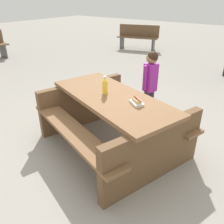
{
  "coord_description": "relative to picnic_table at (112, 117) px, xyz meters",
  "views": [
    {
      "loc": [
        1.57,
        -2.14,
        1.89
      ],
      "look_at": [
        0.0,
        0.0,
        0.52
      ],
      "focal_mm": 37.18,
      "sensor_mm": 36.0,
      "label": 1
    }
  ],
  "objects": [
    {
      "name": "soda_bottle",
      "position": [
        -0.12,
        0.01,
        0.41
      ],
      "size": [
        0.07,
        0.07,
        0.23
      ],
      "color": "yellow",
      "rests_on": "picnic_table"
    },
    {
      "name": "hotdog_tray",
      "position": [
        0.37,
        -0.02,
        0.34
      ],
      "size": [
        0.21,
        0.19,
        0.08
      ],
      "color": "white",
      "rests_on": "picnic_table"
    },
    {
      "name": "ground_plane",
      "position": [
        0.0,
        0.0,
        -0.44
      ],
      "size": [
        30.0,
        30.0,
        0.0
      ],
      "primitive_type": "plane",
      "color": "gray",
      "rests_on": "ground"
    },
    {
      "name": "child_in_coat",
      "position": [
        0.03,
        0.97,
        0.28
      ],
      "size": [
        0.21,
        0.27,
        1.13
      ],
      "color": "#3F334C",
      "rests_on": "ground"
    },
    {
      "name": "picnic_table",
      "position": [
        0.0,
        0.0,
        0.0
      ],
      "size": [
        2.15,
        1.89,
        0.75
      ],
      "color": "brown",
      "rests_on": "ground"
    },
    {
      "name": "park_bench_near",
      "position": [
        -2.93,
        5.64,
        0.0
      ],
      "size": [
        1.55,
        0.81,
        0.85
      ],
      "color": "brown",
      "rests_on": "ground"
    }
  ]
}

